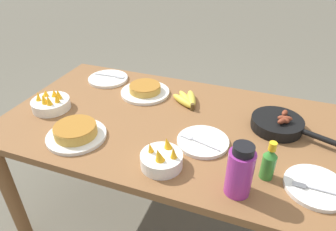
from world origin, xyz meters
The scene contains 13 objects.
ground_plane centered at (0.00, 0.00, 0.00)m, with size 14.00×14.00×0.00m, color #666051.
dining_table centered at (0.00, 0.00, 0.62)m, with size 1.55×0.89×0.71m.
banana_bunch centered at (0.04, 0.19, 0.73)m, with size 0.16×0.18×0.04m.
skillet centered at (0.49, 0.11, 0.74)m, with size 0.36×0.23×0.08m.
frittata_plate_center centered at (-0.21, 0.21, 0.73)m, with size 0.26×0.26×0.05m.
frittata_plate_side centered at (-0.33, -0.26, 0.74)m, with size 0.26×0.26×0.06m.
empty_plate_near_front centered at (0.64, -0.22, 0.72)m, with size 0.22×0.22×0.02m.
empty_plate_far_left centered at (-0.49, 0.29, 0.72)m, with size 0.23×0.23×0.02m.
empty_plate_far_right centered at (0.20, -0.11, 0.72)m, with size 0.22×0.22×0.02m.
fruit_bowl_mango centered at (-0.59, -0.10, 0.75)m, with size 0.19×0.19×0.10m.
fruit_bowl_citrus centered at (0.09, -0.30, 0.75)m, with size 0.16×0.16×0.11m.
water_bottle centered at (0.38, -0.33, 0.81)m, with size 0.09×0.09×0.20m.
hot_sauce_bottle centered at (0.47, -0.22, 0.78)m, with size 0.05×0.05×0.16m.
Camera 1 is at (0.41, -1.10, 1.50)m, focal length 32.00 mm.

